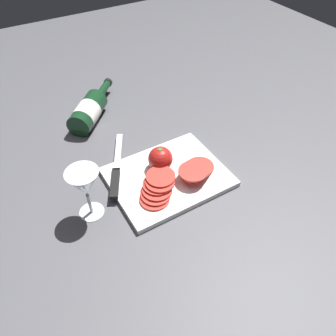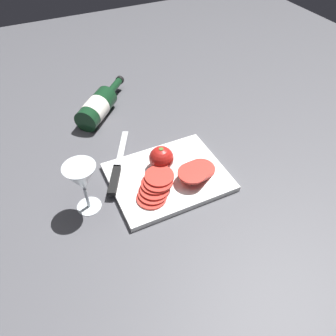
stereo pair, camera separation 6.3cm
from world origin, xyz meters
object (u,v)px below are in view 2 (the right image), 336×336
(wine_bottle, at_px, (98,107))
(tomato_slice_stack_far, at_px, (155,187))
(whole_tomato, at_px, (161,158))
(tomato_slice_stack_near, at_px, (197,171))
(knife, at_px, (116,174))
(wine_glass, at_px, (82,180))

(wine_bottle, height_order, tomato_slice_stack_far, wine_bottle)
(wine_bottle, relative_size, whole_tomato, 3.47)
(wine_bottle, bearing_deg, tomato_slice_stack_near, -68.93)
(knife, bearing_deg, wine_bottle, 19.70)
(whole_tomato, bearing_deg, tomato_slice_stack_near, -43.54)
(wine_bottle, relative_size, knife, 0.99)
(wine_glass, relative_size, tomato_slice_stack_near, 1.16)
(wine_glass, bearing_deg, knife, 32.68)
(wine_bottle, distance_m, tomato_slice_stack_far, 0.45)
(wine_bottle, xyz_separation_m, knife, (-0.05, -0.34, -0.02))
(knife, height_order, tomato_slice_stack_near, tomato_slice_stack_near)
(whole_tomato, height_order, knife, whole_tomato)
(whole_tomato, height_order, tomato_slice_stack_far, whole_tomato)
(whole_tomato, xyz_separation_m, tomato_slice_stack_near, (0.08, -0.08, -0.02))
(tomato_slice_stack_far, bearing_deg, whole_tomato, 55.43)
(whole_tomato, distance_m, tomato_slice_stack_far, 0.10)
(wine_bottle, xyz_separation_m, tomato_slice_stack_far, (0.03, -0.45, -0.01))
(wine_bottle, relative_size, tomato_slice_stack_near, 1.95)
(knife, bearing_deg, whole_tomato, -73.56)
(whole_tomato, distance_m, tomato_slice_stack_near, 0.11)
(tomato_slice_stack_near, bearing_deg, tomato_slice_stack_far, -177.86)
(wine_bottle, bearing_deg, tomato_slice_stack_far, -85.77)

